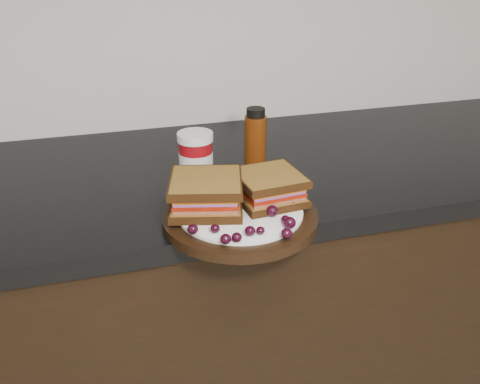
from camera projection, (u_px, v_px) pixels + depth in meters
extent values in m
cube|color=black|center=(197.00, 336.00, 1.38)|extent=(3.96, 0.58, 0.86)
cube|color=black|center=(190.00, 178.00, 1.19)|extent=(3.98, 0.60, 0.04)
cylinder|color=black|center=(240.00, 217.00, 0.96)|extent=(0.28, 0.28, 0.02)
ellipsoid|color=black|center=(193.00, 229.00, 0.88)|extent=(0.02, 0.02, 0.02)
ellipsoid|color=black|center=(215.00, 228.00, 0.88)|extent=(0.02, 0.02, 0.01)
ellipsoid|color=black|center=(226.00, 239.00, 0.85)|extent=(0.02, 0.02, 0.02)
ellipsoid|color=black|center=(237.00, 237.00, 0.86)|extent=(0.02, 0.02, 0.02)
ellipsoid|color=black|center=(250.00, 231.00, 0.87)|extent=(0.02, 0.02, 0.02)
ellipsoid|color=black|center=(260.00, 230.00, 0.88)|extent=(0.01, 0.01, 0.01)
ellipsoid|color=black|center=(287.00, 233.00, 0.87)|extent=(0.02, 0.02, 0.02)
ellipsoid|color=black|center=(290.00, 223.00, 0.90)|extent=(0.02, 0.02, 0.02)
ellipsoid|color=black|center=(285.00, 219.00, 0.91)|extent=(0.02, 0.02, 0.01)
ellipsoid|color=black|center=(272.00, 211.00, 0.93)|extent=(0.02, 0.02, 0.02)
ellipsoid|color=black|center=(292.00, 204.00, 0.96)|extent=(0.02, 0.02, 0.02)
ellipsoid|color=black|center=(274.00, 198.00, 0.98)|extent=(0.02, 0.02, 0.02)
ellipsoid|color=black|center=(270.00, 194.00, 1.00)|extent=(0.02, 0.02, 0.01)
ellipsoid|color=black|center=(261.00, 188.00, 1.02)|extent=(0.02, 0.02, 0.02)
ellipsoid|color=black|center=(200.00, 197.00, 0.99)|extent=(0.02, 0.02, 0.01)
ellipsoid|color=black|center=(206.00, 203.00, 0.96)|extent=(0.02, 0.02, 0.02)
ellipsoid|color=black|center=(196.00, 209.00, 0.94)|extent=(0.02, 0.02, 0.02)
ellipsoid|color=black|center=(204.00, 216.00, 0.92)|extent=(0.02, 0.02, 0.02)
ellipsoid|color=black|center=(198.00, 200.00, 0.97)|extent=(0.02, 0.02, 0.02)
ellipsoid|color=black|center=(195.00, 201.00, 0.97)|extent=(0.02, 0.02, 0.02)
ellipsoid|color=black|center=(206.00, 212.00, 0.93)|extent=(0.02, 0.02, 0.02)
cylinder|color=maroon|center=(196.00, 158.00, 1.10)|extent=(0.08, 0.08, 0.11)
cylinder|color=#4F2107|center=(255.00, 138.00, 1.17)|extent=(0.05, 0.05, 0.13)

